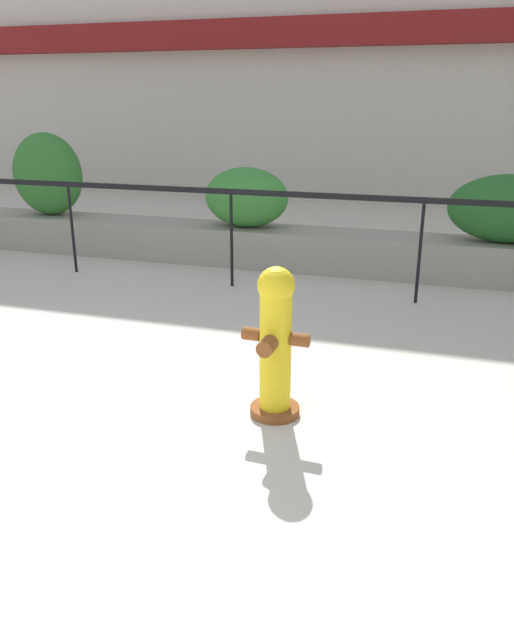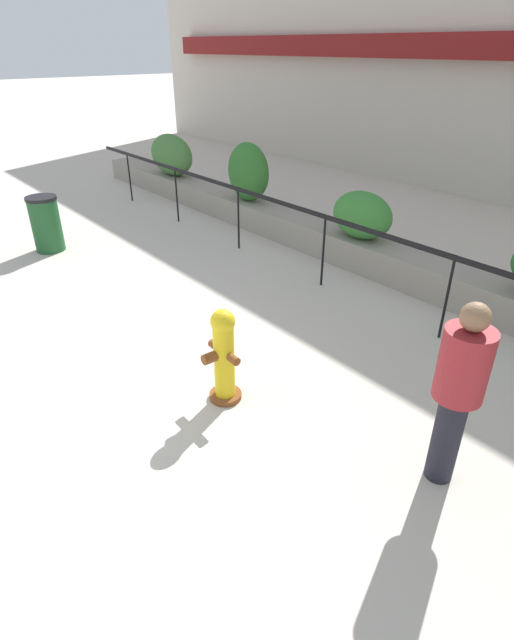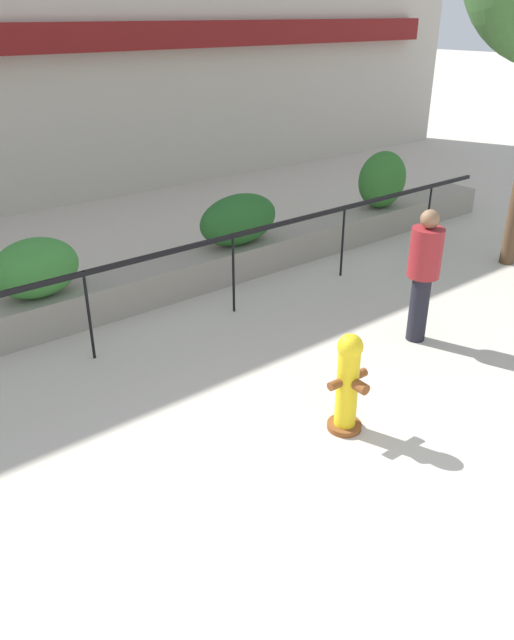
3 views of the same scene
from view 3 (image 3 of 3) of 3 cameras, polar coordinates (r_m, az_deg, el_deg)
ground_plane at (r=4.89m, az=13.87°, el=-26.42°), size 120.00×120.00×0.00m
planter_wall_low at (r=8.76m, az=-17.87°, el=0.92°), size 18.00×0.70×0.50m
fence_railing_segment at (r=7.51m, az=-15.49°, el=3.39°), size 15.00×0.05×1.15m
hedge_bush_2 at (r=8.47m, az=-19.59°, el=4.49°), size 1.13×0.70×0.78m
hedge_bush_3 at (r=9.89m, az=-1.69°, el=9.16°), size 1.41×0.63×0.80m
hedge_bush_4 at (r=12.09m, az=11.39°, el=12.47°), size 1.06×0.70×1.04m
fire_hydrant at (r=6.24m, az=8.31°, el=-5.67°), size 0.47×0.43×1.08m
pedestrian at (r=7.98m, az=15.00°, el=4.60°), size 0.56×0.56×1.73m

